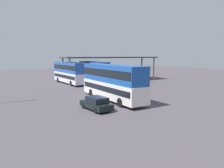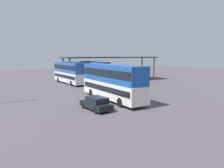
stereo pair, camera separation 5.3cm
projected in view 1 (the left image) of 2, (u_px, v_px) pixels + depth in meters
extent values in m
plane|color=#474048|center=(138.00, 105.00, 23.19)|extent=(140.00, 140.00, 0.00)
cube|color=silver|center=(112.00, 90.00, 25.49)|extent=(2.93, 11.28, 1.92)
cube|color=#1A4C9B|center=(112.00, 73.00, 25.22)|extent=(2.85, 11.05, 2.08)
cube|color=black|center=(112.00, 88.00, 25.46)|extent=(2.95, 10.83, 0.65)
cube|color=black|center=(112.00, 72.00, 25.20)|extent=(2.95, 10.83, 0.83)
cube|color=black|center=(92.00, 82.00, 30.10)|extent=(2.07, 0.19, 1.15)
cube|color=orange|center=(92.00, 76.00, 29.98)|extent=(1.71, 0.16, 0.36)
cylinder|color=black|center=(92.00, 93.00, 27.94)|extent=(0.32, 1.01, 1.00)
cylinder|color=black|center=(106.00, 91.00, 29.09)|extent=(0.32, 1.01, 1.00)
cylinder|color=black|center=(120.00, 102.00, 22.11)|extent=(0.32, 1.01, 1.00)
cylinder|color=black|center=(137.00, 100.00, 23.26)|extent=(0.32, 1.01, 1.00)
cube|color=black|center=(96.00, 105.00, 21.00)|extent=(1.80, 3.93, 0.55)
cube|color=black|center=(97.00, 100.00, 20.76)|extent=(1.61, 2.18, 0.58)
cylinder|color=black|center=(84.00, 106.00, 21.54)|extent=(0.22, 0.61, 0.60)
cylinder|color=black|center=(96.00, 104.00, 22.43)|extent=(0.22, 0.61, 0.60)
cylinder|color=black|center=(96.00, 110.00, 19.62)|extent=(0.22, 0.61, 0.60)
cylinder|color=black|center=(109.00, 108.00, 20.51)|extent=(0.22, 0.61, 0.60)
cube|color=silver|center=(70.00, 77.00, 40.65)|extent=(2.60, 11.05, 1.84)
cube|color=#2352A8|center=(69.00, 67.00, 40.39)|extent=(2.52, 10.83, 1.99)
cube|color=black|center=(70.00, 76.00, 40.62)|extent=(2.63, 10.61, 0.62)
cube|color=black|center=(69.00, 67.00, 40.38)|extent=(2.63, 10.61, 0.80)
cube|color=black|center=(60.00, 74.00, 45.10)|extent=(2.12, 0.12, 1.10)
cube|color=orange|center=(60.00, 70.00, 44.98)|extent=(1.75, 0.10, 0.36)
cylinder|color=black|center=(58.00, 80.00, 42.94)|extent=(0.29, 1.00, 1.00)
cylinder|color=black|center=(69.00, 79.00, 44.19)|extent=(0.29, 1.00, 1.00)
cylinder|color=black|center=(71.00, 83.00, 37.32)|extent=(0.29, 1.00, 1.00)
cylinder|color=black|center=(83.00, 82.00, 38.57)|extent=(0.29, 1.00, 1.00)
cube|color=white|center=(93.00, 77.00, 40.87)|extent=(3.66, 10.58, 1.90)
cube|color=#244397|center=(93.00, 67.00, 40.60)|extent=(3.57, 10.36, 2.06)
cube|color=black|center=(93.00, 76.00, 40.83)|extent=(3.65, 10.17, 0.65)
cube|color=black|center=(93.00, 66.00, 40.58)|extent=(3.65, 10.17, 0.82)
cube|color=black|center=(84.00, 73.00, 45.32)|extent=(2.09, 0.35, 1.14)
cube|color=orange|center=(84.00, 69.00, 45.20)|extent=(1.72, 0.28, 0.36)
cylinder|color=black|center=(83.00, 80.00, 43.28)|extent=(0.40, 1.03, 1.00)
cylinder|color=black|center=(92.00, 79.00, 44.30)|extent=(0.40, 1.03, 1.00)
cylinder|color=black|center=(95.00, 83.00, 37.65)|extent=(0.40, 1.03, 1.00)
cylinder|color=black|center=(106.00, 82.00, 38.67)|extent=(0.40, 1.03, 1.00)
cube|color=#33353A|center=(111.00, 57.00, 44.20)|extent=(21.32, 7.94, 0.25)
cylinder|color=#9E9B93|center=(142.00, 68.00, 51.20)|extent=(0.36, 0.36, 4.95)
cylinder|color=#9E9B93|center=(154.00, 69.00, 47.19)|extent=(0.36, 0.36, 4.95)
cylinder|color=#9E9B93|center=(63.00, 70.00, 41.92)|extent=(0.36, 0.36, 4.95)
cylinder|color=#9E9B93|center=(70.00, 72.00, 37.91)|extent=(0.36, 0.36, 4.95)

